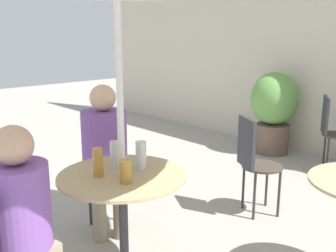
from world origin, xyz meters
TOP-DOWN VIEW (x-y plane):
  - cafe_table_near at (-0.17, 0.19)m, footprint 0.82×0.82m
  - bistro_chair_0 at (-0.91, 0.54)m, footprint 0.41×0.40m
  - bistro_chair_2 at (-0.17, 1.64)m, footprint 0.41×0.42m
  - bistro_chair_3 at (-0.21, 3.28)m, footprint 0.42×0.41m
  - seated_person_0 at (-0.78, 0.48)m, footprint 0.44×0.42m
  - seated_person_1 at (-0.11, -0.49)m, footprint 0.32×0.33m
  - beer_glass_0 at (-0.04, 0.12)m, footprint 0.07×0.07m
  - beer_glass_1 at (-0.16, 0.34)m, footprint 0.07×0.07m
  - beer_glass_2 at (-0.31, 0.24)m, footprint 0.06×0.06m
  - beer_glass_3 at (-0.24, 0.06)m, footprint 0.06×0.06m
  - potted_plant_0 at (-1.09, 3.43)m, footprint 0.63×0.63m

SIDE VIEW (x-z plane):
  - bistro_chair_0 at x=-0.91m, z-range 0.09..1.00m
  - bistro_chair_2 at x=-0.17m, z-range 0.09..1.00m
  - bistro_chair_3 at x=-0.21m, z-range 0.09..1.00m
  - cafe_table_near at x=-0.17m, z-range 0.22..0.97m
  - potted_plant_0 at x=-1.09m, z-range 0.07..1.18m
  - seated_person_1 at x=-0.11m, z-range 0.12..1.32m
  - seated_person_0 at x=-0.78m, z-range 0.11..1.35m
  - beer_glass_0 at x=-0.04m, z-range 0.75..0.89m
  - beer_glass_2 at x=-0.31m, z-range 0.75..0.93m
  - beer_glass_3 at x=-0.24m, z-range 0.75..0.93m
  - beer_glass_1 at x=-0.16m, z-range 0.75..0.94m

